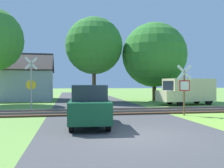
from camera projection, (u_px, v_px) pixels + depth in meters
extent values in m
plane|color=#6B9942|center=(137.00, 136.00, 8.79)|extent=(160.00, 160.00, 0.00)
cube|color=#424244|center=(124.00, 126.00, 10.76)|extent=(7.12, 80.00, 0.01)
cube|color=#422D1E|center=(107.00, 112.00, 15.56)|extent=(60.00, 2.60, 0.10)
cube|color=slate|center=(105.00, 109.00, 16.27)|extent=(60.00, 0.08, 0.12)
cube|color=slate|center=(109.00, 112.00, 14.85)|extent=(60.00, 0.08, 0.12)
cylinder|color=brown|center=(184.00, 93.00, 14.30)|extent=(0.10, 0.10, 2.62)
cube|color=red|center=(185.00, 86.00, 14.24)|extent=(0.60, 0.10, 0.60)
cube|color=white|center=(185.00, 86.00, 14.21)|extent=(0.49, 0.07, 0.49)
cube|color=white|center=(185.00, 72.00, 14.23)|extent=(0.87, 0.13, 0.88)
cube|color=white|center=(185.00, 72.00, 14.23)|extent=(0.87, 0.13, 0.88)
cylinder|color=#9E9EA5|center=(31.00, 85.00, 16.87)|extent=(0.09, 0.09, 3.46)
cube|color=white|center=(31.00, 63.00, 16.92)|extent=(0.85, 0.26, 0.88)
cube|color=white|center=(31.00, 63.00, 16.92)|extent=(0.85, 0.26, 0.88)
cylinder|color=yellow|center=(31.00, 85.00, 16.93)|extent=(0.62, 0.20, 0.64)
cube|color=#99A3B7|center=(24.00, 85.00, 27.61)|extent=(6.16, 6.52, 3.26)
cube|color=#332D2D|center=(22.00, 61.00, 26.03)|extent=(6.39, 3.74, 2.09)
cube|color=#332D2D|center=(26.00, 64.00, 29.16)|extent=(6.39, 3.74, 2.09)
cube|color=brown|center=(40.00, 61.00, 27.92)|extent=(0.51, 0.51, 1.10)
cylinder|color=#513823|center=(94.00, 84.00, 25.05)|extent=(0.37, 0.37, 3.46)
sphere|color=#337A2D|center=(94.00, 46.00, 25.03)|extent=(5.74, 5.74, 5.74)
cylinder|color=#513823|center=(154.00, 90.00, 25.88)|extent=(0.40, 0.40, 2.29)
sphere|color=#337A2D|center=(154.00, 55.00, 25.86)|extent=(6.68, 6.68, 6.68)
cube|color=beige|center=(189.00, 90.00, 21.45)|extent=(4.47, 2.62, 1.90)
cube|color=beige|center=(164.00, 96.00, 20.61)|extent=(1.01, 1.90, 0.90)
cube|color=#19232D|center=(168.00, 86.00, 20.73)|extent=(0.33, 1.60, 0.85)
cube|color=navy|center=(182.00, 93.00, 22.35)|extent=(3.72, 0.68, 0.16)
cylinder|color=black|center=(170.00, 101.00, 21.69)|extent=(0.70, 0.30, 0.68)
cylinder|color=black|center=(180.00, 102.00, 20.23)|extent=(0.70, 0.30, 0.68)
cylinder|color=black|center=(197.00, 100.00, 22.68)|extent=(0.70, 0.30, 0.68)
cylinder|color=black|center=(209.00, 101.00, 21.22)|extent=(0.70, 0.30, 0.68)
cube|color=#144C2D|center=(89.00, 109.00, 10.88)|extent=(1.90, 4.10, 0.84)
cube|color=#19232D|center=(89.00, 92.00, 10.67)|extent=(1.54, 2.29, 0.64)
cylinder|color=black|center=(103.00, 115.00, 12.31)|extent=(0.22, 0.61, 0.60)
cylinder|color=black|center=(74.00, 115.00, 12.15)|extent=(0.22, 0.61, 0.60)
cylinder|color=black|center=(108.00, 124.00, 9.60)|extent=(0.22, 0.61, 0.60)
cylinder|color=black|center=(71.00, 124.00, 9.45)|extent=(0.22, 0.61, 0.60)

